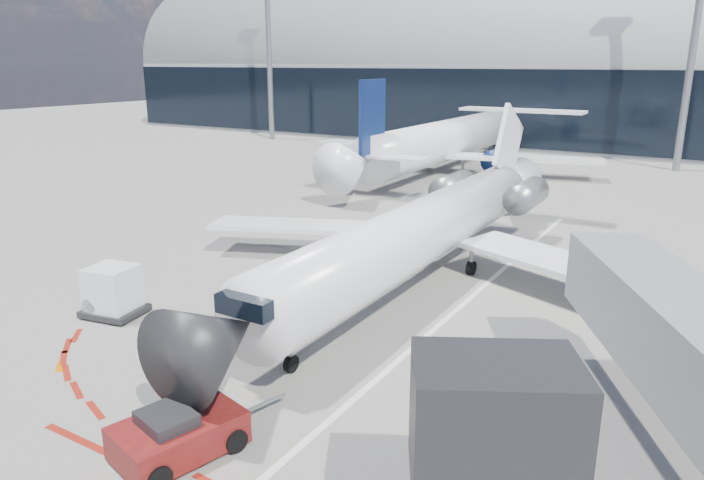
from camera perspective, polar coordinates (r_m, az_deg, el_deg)
The scene contains 10 objects.
ground at distance 25.00m, azimuth 6.80°, elevation -8.67°, with size 260.00×260.00×0.00m, color slate.
apron_centerline at distance 26.69m, azimuth 8.58°, elevation -7.08°, with size 0.25×40.00×0.01m, color silver.
terminal_building at distance 86.33m, azimuth 25.60°, elevation 13.22°, with size 150.00×24.15×24.00m.
light_mast_west at distance 87.59m, azimuth -7.56°, elevation 17.21°, with size 0.70×0.70×25.00m, color gray.
light_mast_centre at distance 69.01m, azimuth 28.70°, elevation 15.86°, with size 0.70×0.70×25.00m, color gray.
regional_jet at distance 30.75m, azimuth 7.12°, elevation 1.28°, with size 25.67×31.65×7.93m.
pushback_tug at distance 18.46m, azimuth -15.53°, elevation -16.62°, with size 2.94×5.39×1.37m.
uld_container at distance 28.21m, azimuth -20.92°, elevation -4.41°, with size 2.59×2.31×2.15m.
safety_cone_left at distance 24.41m, azimuth -25.09°, elevation -10.25°, with size 0.31×0.31×0.43m, color orange.
bg_airliner_0 at distance 62.83m, azimuth 8.63°, elevation 11.47°, with size 34.98×37.04×11.32m, color white, non-canonical shape.
Camera 1 is at (9.08, -20.86, 10.37)m, focal length 32.00 mm.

